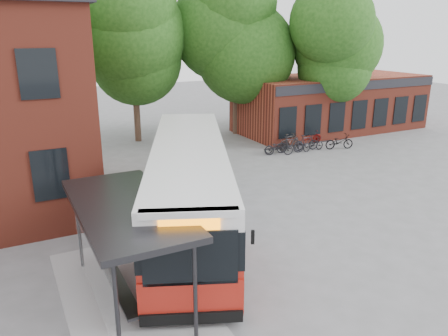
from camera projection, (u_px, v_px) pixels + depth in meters
name	position (u px, v px, depth m)	size (l,w,h in m)	color
ground	(254.00, 250.00, 14.83)	(100.00, 100.00, 0.00)	#5F5F61
shop_row	(331.00, 103.00, 32.65)	(14.00, 6.20, 4.00)	maroon
bus_shelter	(129.00, 254.00, 11.59)	(3.60, 7.00, 2.90)	#28282B
bike_rail	(299.00, 147.00, 27.30)	(5.20, 0.10, 0.38)	#28282B
tree_0	(15.00, 62.00, 24.18)	(7.92, 7.92, 11.00)	#1B4412
tree_1	(134.00, 62.00, 28.16)	(7.92, 7.92, 10.40)	#1B4412
tree_2	(236.00, 56.00, 30.26)	(7.92, 7.92, 11.00)	#1B4412
tree_3	(330.00, 70.00, 29.29)	(7.04, 7.04, 9.28)	#1B4412
city_bus	(189.00, 186.00, 16.25)	(2.68, 12.58, 3.20)	#9E1C12
bicycle_0	(279.00, 148.00, 26.14)	(0.60, 1.73, 0.91)	black
bicycle_1	(290.00, 145.00, 26.57)	(0.49, 1.72, 1.03)	black
bicycle_2	(276.00, 146.00, 26.63)	(0.54, 1.54, 0.81)	black
bicycle_3	(290.00, 141.00, 27.40)	(0.48, 1.70, 1.02)	#2A2522
bicycle_4	(313.00, 144.00, 27.08)	(0.57, 1.62, 0.85)	black
bicycle_5	(306.00, 143.00, 27.17)	(0.47, 1.65, 0.99)	black
bicycle_6	(339.00, 142.00, 27.48)	(0.63, 1.81, 0.95)	black
bicycle_7	(311.00, 137.00, 28.79)	(0.45, 1.58, 0.95)	#5A0505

